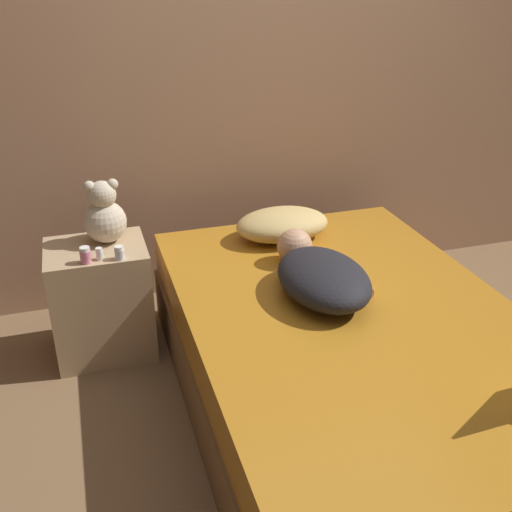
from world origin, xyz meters
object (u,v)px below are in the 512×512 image
Objects in this scene: pillow at (282,224)px; bottle_white at (100,254)px; person_lying at (320,274)px; bottle_clear at (119,253)px; teddy_bear at (104,215)px; bottle_pink at (85,255)px.

pillow reaches higher than bottle_white.
person_lying is 0.98m from bottle_white.
bottle_white is (-0.90, -0.12, 0.02)m from pillow.
pillow is 8.26× the size of bottle_white.
teddy_bear is at bearing 100.03° from bottle_clear.
bottle_white is at bearing 152.42° from person_lying.
person_lying is 2.21× the size of teddy_bear.
person_lying is 11.78× the size of bottle_white.
person_lying is at bearing -92.93° from pillow.
bottle_pink reaches higher than bottle_white.
teddy_bear reaches higher than bottle_clear.
pillow is 0.91m from bottle_white.
bottle_clear is at bearing -13.86° from bottle_white.
pillow is 7.49× the size of bottle_clear.
bottle_clear is at bearing 151.14° from person_lying.
pillow is 0.97m from bottle_pink.
bottle_pink is 0.15m from bottle_clear.
teddy_bear reaches higher than pillow.
person_lying is at bearing -37.57° from teddy_bear.
pillow is 6.27× the size of bottle_pink.
teddy_bear reaches higher than bottle_white.
bottle_pink reaches higher than bottle_clear.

